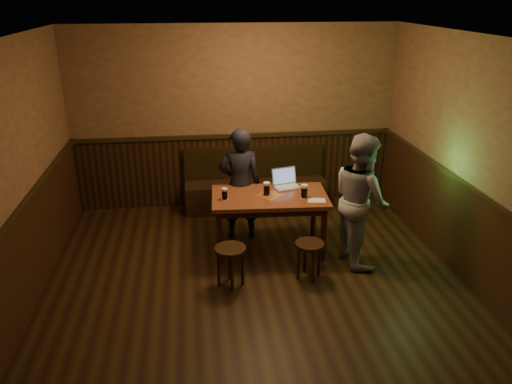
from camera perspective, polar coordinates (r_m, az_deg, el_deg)
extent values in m
cube|color=black|center=(5.62, 0.66, -13.16)|extent=(5.00, 6.00, 0.02)
cube|color=beige|center=(4.61, 0.82, 16.85)|extent=(5.00, 6.00, 0.02)
cube|color=#865F44|center=(7.80, -2.44, 8.45)|extent=(5.00, 0.02, 2.80)
cube|color=#865F44|center=(5.83, 25.95, 1.48)|extent=(0.02, 6.00, 2.80)
cube|color=black|center=(8.01, -2.32, 2.48)|extent=(4.98, 0.04, 1.10)
cube|color=black|center=(5.58, -25.78, -9.08)|extent=(0.04, 5.98, 1.10)
cube|color=black|center=(6.14, 24.41, -5.97)|extent=(0.04, 5.98, 1.10)
cube|color=black|center=(7.81, -2.37, 6.42)|extent=(4.98, 0.06, 0.06)
cube|color=black|center=(5.31, -26.50, -3.68)|extent=(0.06, 5.98, 0.06)
cube|color=black|center=(5.89, 25.03, -0.99)|extent=(0.06, 5.98, 0.06)
cube|color=black|center=(7.91, -0.06, -0.29)|extent=(2.20, 0.50, 0.45)
cube|color=black|center=(7.93, -0.25, 3.43)|extent=(2.20, 0.10, 0.50)
cube|color=#5F2C1B|center=(6.41, 1.57, -0.58)|extent=(1.52, 0.93, 0.05)
cube|color=black|center=(6.44, 1.56, -1.23)|extent=(1.39, 0.79, 0.08)
cube|color=maroon|center=(6.40, 1.57, -0.35)|extent=(0.39, 0.39, 0.00)
cylinder|color=black|center=(6.24, -4.17, -5.28)|extent=(0.07, 0.07, 0.74)
cylinder|color=black|center=(6.85, -4.19, -2.70)|extent=(0.07, 0.07, 0.74)
cylinder|color=black|center=(6.37, 7.71, -4.86)|extent=(0.07, 0.07, 0.74)
cylinder|color=black|center=(6.96, 6.62, -2.37)|extent=(0.07, 0.07, 0.74)
cylinder|color=black|center=(5.76, -2.96, -6.55)|extent=(0.37, 0.37, 0.04)
cylinder|color=black|center=(5.89, -1.55, -8.49)|extent=(0.04, 0.04, 0.47)
cylinder|color=black|center=(6.00, -3.06, -7.91)|extent=(0.04, 0.04, 0.47)
cylinder|color=black|center=(5.87, -4.29, -8.68)|extent=(0.04, 0.04, 0.47)
cylinder|color=black|center=(5.76, -2.77, -9.29)|extent=(0.04, 0.04, 0.47)
cylinder|color=black|center=(5.95, 6.14, -5.97)|extent=(0.39, 0.39, 0.04)
cylinder|color=black|center=(6.10, 7.22, -7.65)|extent=(0.04, 0.04, 0.45)
cylinder|color=black|center=(6.16, 5.60, -7.26)|extent=(0.04, 0.04, 0.45)
cylinder|color=black|center=(6.01, 4.88, -8.03)|extent=(0.04, 0.04, 0.45)
cylinder|color=black|center=(5.95, 6.53, -8.44)|extent=(0.04, 0.04, 0.45)
cylinder|color=maroon|center=(6.28, -3.60, -0.83)|extent=(0.10, 0.10, 0.00)
cylinder|color=silver|center=(6.28, -3.60, -0.80)|extent=(0.08, 0.08, 0.00)
cylinder|color=black|center=(6.26, -3.61, -0.29)|extent=(0.07, 0.07, 0.12)
cylinder|color=beige|center=(6.23, -3.63, 0.32)|extent=(0.07, 0.07, 0.03)
cylinder|color=maroon|center=(6.40, 1.22, -0.35)|extent=(0.11, 0.11, 0.00)
cylinder|color=silver|center=(6.40, 1.22, -0.32)|extent=(0.10, 0.10, 0.00)
cylinder|color=black|center=(6.37, 1.23, 0.26)|extent=(0.08, 0.08, 0.14)
cylinder|color=beige|center=(6.34, 1.23, 0.98)|extent=(0.09, 0.09, 0.03)
cylinder|color=maroon|center=(6.35, 5.50, -0.63)|extent=(0.11, 0.11, 0.00)
cylinder|color=silver|center=(6.35, 5.50, -0.60)|extent=(0.10, 0.10, 0.00)
cylinder|color=black|center=(6.32, 5.52, -0.02)|extent=(0.08, 0.08, 0.14)
cylinder|color=beige|center=(6.29, 5.55, 0.70)|extent=(0.09, 0.09, 0.03)
cube|color=silver|center=(6.65, 3.59, 0.56)|extent=(0.39, 0.31, 0.02)
cube|color=#B2B2B7|center=(6.65, 3.59, 0.64)|extent=(0.35, 0.25, 0.00)
cube|color=silver|center=(6.71, 3.20, 1.88)|extent=(0.35, 0.15, 0.22)
cube|color=#617BB4|center=(6.70, 3.23, 1.85)|extent=(0.32, 0.12, 0.19)
cube|color=silver|center=(6.28, 6.93, -0.95)|extent=(0.24, 0.19, 0.00)
imported|color=black|center=(6.76, -1.84, 0.87)|extent=(0.58, 0.38, 1.58)
imported|color=gray|center=(6.29, 11.90, -0.82)|extent=(0.73, 0.89, 1.67)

